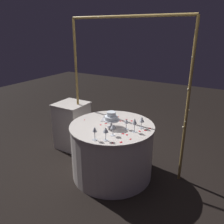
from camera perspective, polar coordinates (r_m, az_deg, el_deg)
ground_plane at (r=3.37m, az=-0.00°, el=-15.06°), size 12.00×12.00×0.00m
decorative_arch at (r=3.13m, az=3.43°, el=9.13°), size 1.78×0.06×2.11m
main_table at (r=3.17m, az=-0.00°, el=-9.52°), size 1.13×1.13×0.75m
side_table at (r=3.93m, az=-9.95°, el=-3.34°), size 0.49×0.49×0.79m
tiered_cake at (r=2.89m, az=-0.17°, el=-1.37°), size 0.22×0.22×0.21m
wine_glass_0 at (r=2.89m, az=7.48°, el=-1.90°), size 0.06×0.06×0.16m
wine_glass_1 at (r=2.85m, az=3.62°, el=-2.43°), size 0.06×0.06×0.14m
wine_glass_2 at (r=2.77m, az=5.69°, el=-2.43°), size 0.06×0.06×0.18m
wine_glass_3 at (r=2.68m, az=0.23°, el=-3.82°), size 0.07×0.07×0.14m
wine_glass_4 at (r=2.57m, az=-4.38°, el=-4.60°), size 0.06×0.06×0.17m
wine_glass_5 at (r=2.56m, az=-1.60°, el=-4.69°), size 0.07×0.07×0.16m
cake_knife at (r=3.26m, az=-2.04°, el=-1.29°), size 0.12×0.28×0.01m
rose_petal_0 at (r=3.19m, az=3.66°, el=-1.88°), size 0.03×0.04×0.00m
rose_petal_1 at (r=3.13m, az=-1.55°, el=-2.27°), size 0.04×0.04×0.00m
rose_petal_2 at (r=3.05m, az=-1.56°, el=-2.92°), size 0.04×0.04×0.00m
rose_petal_3 at (r=3.28m, az=1.48°, el=-1.21°), size 0.03×0.04×0.00m
rose_petal_4 at (r=2.74m, az=3.76°, el=-5.73°), size 0.04×0.04×0.00m
rose_petal_5 at (r=3.19m, az=-6.95°, el=-1.98°), size 0.02×0.03×0.00m
rose_petal_6 at (r=2.85m, az=6.98°, el=-4.83°), size 0.04×0.03×0.00m
rose_petal_7 at (r=3.23m, az=0.29°, el=-1.53°), size 0.03×0.03×0.00m
rose_petal_8 at (r=3.13m, az=2.09°, el=-2.29°), size 0.03×0.03×0.00m
rose_petal_9 at (r=3.13m, az=2.61°, el=-2.27°), size 0.03×0.02×0.00m
rose_petal_10 at (r=2.95m, az=9.43°, el=-4.03°), size 0.04×0.03×0.00m
rose_petal_11 at (r=3.25m, az=-1.22°, el=-1.41°), size 0.04×0.04×0.00m
rose_petal_12 at (r=3.01m, az=-2.87°, el=-3.24°), size 0.04×0.04×0.00m
rose_petal_13 at (r=2.88m, az=8.37°, el=-4.58°), size 0.04×0.04×0.00m
rose_petal_14 at (r=2.57m, az=2.29°, el=-7.58°), size 0.03×0.04×0.00m
rose_petal_15 at (r=2.55m, az=0.13°, el=-7.78°), size 0.03×0.03×0.00m
rose_petal_16 at (r=3.15m, az=4.94°, el=-2.24°), size 0.04×0.03×0.00m
rose_petal_17 at (r=2.64m, az=4.66°, el=-6.81°), size 0.02×0.03×0.00m
rose_petal_18 at (r=2.76m, az=2.77°, el=-5.48°), size 0.05×0.04×0.00m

